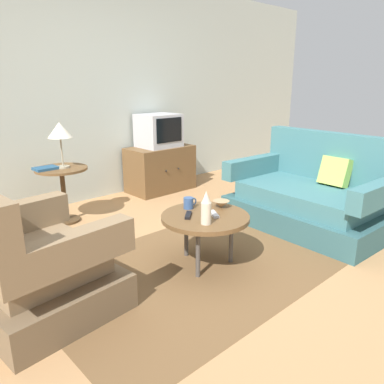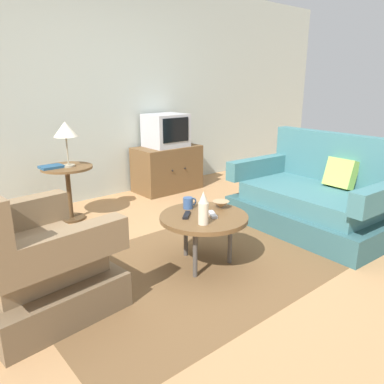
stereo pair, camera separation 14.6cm
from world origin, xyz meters
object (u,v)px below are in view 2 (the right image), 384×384
Objects in this scene: side_table at (68,181)px; book at (51,167)px; couch at (316,199)px; tv_remote_dark at (187,215)px; tv_remote_silver at (212,214)px; vase at (203,209)px; bowl at (221,204)px; coffee_table at (204,219)px; television at (166,130)px; armchair at (29,265)px; mug at (188,203)px; tv_stand at (167,168)px; table_lamp at (65,131)px.

book is at bearing 168.40° from side_table.
couch is 6.96× the size of book.
tv_remote_dark and tv_remote_silver have the same top height.
book is (-1.99, 1.87, 0.31)m from couch.
bowl is (0.36, 0.18, -0.09)m from vase.
side_table reaches higher than coffee_table.
television reaches higher than vase.
couch reaches higher than vase.
coffee_table is 1.38× the size of television.
armchair is at bearing -52.19° from tv_remote_dark.
mug is 0.85× the size of tv_remote_silver.
side_table is at bearing -13.66° from book.
side_table is 1.79m from bowl.
coffee_table is 5.34× the size of mug.
tv_stand reaches higher than tv_remote_silver.
television is 2.11m from mug.
television reaches higher than tv_remote_silver.
mug is (-1.08, -1.76, 0.17)m from tv_stand.
couch is at bearing -80.78° from television.
book reaches higher than bowl.
couch is at bearing -44.98° from side_table.
bowl is (0.62, -1.65, -0.51)m from table_lamp.
tv_remote_silver is at bearing -73.56° from book.
coffee_table is at bearing 71.94° from armchair.
television is 2.32m from tv_remote_silver.
side_table is at bearing -170.39° from tv_stand.
tv_remote_dark is 0.62× the size of book.
table_lamp is (0.01, -0.02, 0.54)m from side_table.
vase is (-1.57, -0.02, 0.25)m from couch.
tv_stand is at bearing 59.85° from vase.
mug is 0.93× the size of tv_remote_dark.
armchair is 2.74m from couch.
tv_stand is (1.50, 0.25, -0.13)m from side_table.
tv_stand is at bearing 1.50° from tv_remote_silver.
bowl is (0.64, -1.67, 0.03)m from side_table.
tv_remote_silver is at bearing -153.22° from bowl.
book is at bearing -171.84° from television.
table_lamp is at bearing 98.05° from vase.
television is at bearing 120.23° from armchair.
tv_remote_dark is (-0.14, -0.14, -0.04)m from mug.
vase is (-0.13, -0.13, 0.16)m from coffee_table.
armchair is 2.12× the size of table_lamp.
table_lamp is at bearing 102.84° from coffee_table.
bowl is 0.21m from tv_remote_silver.
table_lamp is at bearing 110.61° from bowl.
book is at bearing -172.29° from tv_stand.
vase is 0.42m from bowl.
book is at bearing 148.30° from armchair.
mug is at bearing -121.53° from tv_stand.
bowl is at bearing -69.39° from table_lamp.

